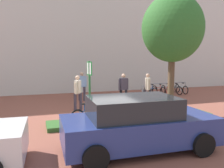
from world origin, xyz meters
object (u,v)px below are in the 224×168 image
object	(u,v)px
bike_rack_cluster	(167,90)
person_suited_dark	(123,87)
parking_sign_post	(90,84)
car_navy_sedan	(137,124)
bike_at_sign	(89,115)
person_casual_tan	(78,90)
person_shirt_white	(148,87)
person_shirt_blue	(82,84)
tree_sidewalk	(172,29)
bollard_steel	(143,93)

from	to	relation	value
bike_rack_cluster	person_suited_dark	distance (m)	4.81
parking_sign_post	car_navy_sedan	distance (m)	3.08
bike_at_sign	person_casual_tan	size ratio (longest dim) A/B	0.93
person_suited_dark	car_navy_sedan	bearing A→B (deg)	-107.14
person_shirt_white	person_shirt_blue	xyz separation A→B (m)	(-3.21, 2.25, 0.00)
tree_sidewalk	bike_rack_cluster	size ratio (longest dim) A/B	1.65
bike_rack_cluster	tree_sidewalk	bearing A→B (deg)	-119.33
person_suited_dark	person_shirt_blue	world-z (taller)	same
person_shirt_blue	car_navy_sedan	size ratio (longest dim) A/B	0.40
person_suited_dark	tree_sidewalk	bearing A→B (deg)	-69.65
person_shirt_blue	parking_sign_post	bearing A→B (deg)	-97.48
person_suited_dark	car_navy_sedan	xyz separation A→B (m)	(-1.85, -6.01, -0.23)
parking_sign_post	person_shirt_white	size ratio (longest dim) A/B	1.44
bike_rack_cluster	person_shirt_blue	xyz separation A→B (m)	(-6.02, -0.47, 0.64)
bike_rack_cluster	person_casual_tan	bearing A→B (deg)	-156.76
tree_sidewalk	parking_sign_post	xyz separation A→B (m)	(-3.67, -0.19, -2.20)
person_shirt_white	person_shirt_blue	bearing A→B (deg)	144.92
bike_rack_cluster	bollard_steel	distance (m)	2.83
bike_at_sign	person_suited_dark	size ratio (longest dim) A/B	0.93
tree_sidewalk	parking_sign_post	size ratio (longest dim) A/B	2.14
parking_sign_post	person_casual_tan	xyz separation A→B (m)	(0.00, 2.69, -0.63)
tree_sidewalk	person_casual_tan	world-z (taller)	tree_sidewalk
tree_sidewalk	car_navy_sedan	world-z (taller)	tree_sidewalk
parking_sign_post	person_shirt_white	distance (m)	4.84
parking_sign_post	person_shirt_blue	bearing A→B (deg)	82.52
person_shirt_white	person_casual_tan	xyz separation A→B (m)	(-3.87, -0.15, 0.00)
person_suited_dark	person_casual_tan	distance (m)	2.61
person_shirt_blue	car_navy_sedan	world-z (taller)	person_shirt_blue
person_shirt_white	car_navy_sedan	xyz separation A→B (m)	(-3.15, -5.70, -0.23)
tree_sidewalk	person_suited_dark	bearing A→B (deg)	110.35
person_shirt_white	person_casual_tan	size ratio (longest dim) A/B	1.00
bollard_steel	person_shirt_blue	size ratio (longest dim) A/B	0.52
car_navy_sedan	bollard_steel	bearing A→B (deg)	63.46
parking_sign_post	bollard_steel	bearing A→B (deg)	44.52
person_casual_tan	car_navy_sedan	distance (m)	5.60
tree_sidewalk	car_navy_sedan	distance (m)	5.24
parking_sign_post	car_navy_sedan	world-z (taller)	parking_sign_post
person_suited_dark	bike_at_sign	bearing A→B (deg)	-130.84
person_shirt_white	person_suited_dark	bearing A→B (deg)	166.63
bike_rack_cluster	bike_at_sign	bearing A→B (deg)	-141.07
tree_sidewalk	person_shirt_blue	xyz separation A→B (m)	(-3.01, 4.90, -2.83)
car_navy_sedan	person_shirt_white	bearing A→B (deg)	61.08
person_suited_dark	person_shirt_blue	xyz separation A→B (m)	(-1.91, 1.94, 0.00)
bike_at_sign	person_shirt_white	distance (m)	4.79
tree_sidewalk	parking_sign_post	world-z (taller)	tree_sidewalk
person_casual_tan	bollard_steel	bearing A→B (deg)	19.26
person_casual_tan	person_shirt_blue	bearing A→B (deg)	74.55
tree_sidewalk	person_shirt_blue	size ratio (longest dim) A/B	3.07
person_suited_dark	person_casual_tan	bearing A→B (deg)	-169.91
parking_sign_post	bike_rack_cluster	world-z (taller)	parking_sign_post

